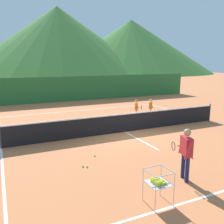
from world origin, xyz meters
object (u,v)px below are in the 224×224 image
at_px(instructor, 186,150).
at_px(ball_cart, 158,182).
at_px(student_0, 136,108).
at_px(tennis_ball_6, 87,166).
at_px(student_1, 151,107).
at_px(tennis_net, 125,122).
at_px(tennis_ball_1, 83,166).
at_px(tennis_ball_5, 192,158).
at_px(tennis_ball_4, 95,155).

bearing_deg(instructor, ball_cart, -154.62).
distance_m(student_0, tennis_ball_6, 7.52).
bearing_deg(student_1, tennis_net, -144.22).
height_order(tennis_ball_1, tennis_ball_6, same).
height_order(tennis_ball_1, tennis_ball_5, same).
height_order(student_1, tennis_ball_5, student_1).
relative_size(tennis_ball_4, tennis_ball_6, 1.00).
distance_m(tennis_net, student_1, 3.73).
bearing_deg(tennis_ball_1, student_1, 40.25).
bearing_deg(tennis_ball_1, ball_cart, -70.46).
distance_m(tennis_ball_1, tennis_ball_5, 4.10).
xyz_separation_m(tennis_net, tennis_ball_5, (0.61, -4.23, -0.47)).
xyz_separation_m(instructor, tennis_ball_4, (-1.82, 2.96, -0.94)).
xyz_separation_m(student_1, tennis_ball_4, (-5.65, -4.64, -0.71)).
distance_m(tennis_ball_1, tennis_ball_6, 0.15).
bearing_deg(instructor, tennis_net, 81.45).
bearing_deg(tennis_ball_1, instructor, -40.97).
bearing_deg(student_0, tennis_ball_6, -133.55).
relative_size(tennis_net, instructor, 7.28).
relative_size(instructor, tennis_ball_5, 23.92).
relative_size(student_0, tennis_ball_5, 18.72).
bearing_deg(tennis_ball_4, student_1, 39.40).
relative_size(instructor, student_0, 1.28).
distance_m(instructor, tennis_ball_6, 3.35).
height_order(student_0, tennis_ball_1, student_0).
height_order(student_1, tennis_ball_6, student_1).
xyz_separation_m(student_0, tennis_ball_1, (-5.28, -5.34, -0.73)).
distance_m(ball_cart, tennis_ball_6, 3.03).
distance_m(tennis_ball_4, tennis_ball_5, 3.70).
bearing_deg(student_0, ball_cart, -117.21).
distance_m(student_0, tennis_ball_1, 7.55).
bearing_deg(ball_cart, tennis_ball_4, 94.86).
xyz_separation_m(instructor, student_1, (3.84, 7.61, -0.24)).
relative_size(student_0, tennis_ball_6, 18.72).
distance_m(student_0, tennis_ball_4, 6.51).
bearing_deg(tennis_ball_5, student_0, 78.33).
distance_m(student_1, tennis_ball_5, 6.88).
height_order(instructor, tennis_ball_6, instructor).
bearing_deg(student_0, instructor, -109.97).
distance_m(tennis_net, ball_cart, 6.57).
relative_size(tennis_ball_4, tennis_ball_5, 1.00).
distance_m(tennis_ball_4, tennis_ball_6, 1.03).
xyz_separation_m(student_1, ball_cart, (-5.34, -8.32, -0.15)).
bearing_deg(tennis_ball_5, ball_cart, -146.95).
relative_size(tennis_net, tennis_ball_6, 174.10).
height_order(tennis_ball_4, tennis_ball_6, same).
relative_size(instructor, tennis_ball_6, 23.92).
bearing_deg(student_1, instructor, -116.77).
bearing_deg(instructor, student_1, 63.23).
bearing_deg(student_1, tennis_ball_1, -139.75).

